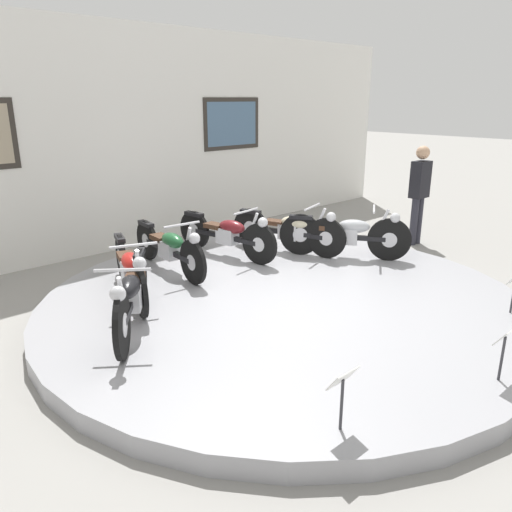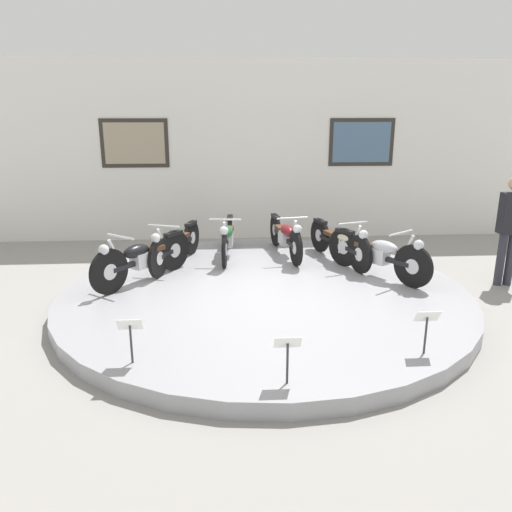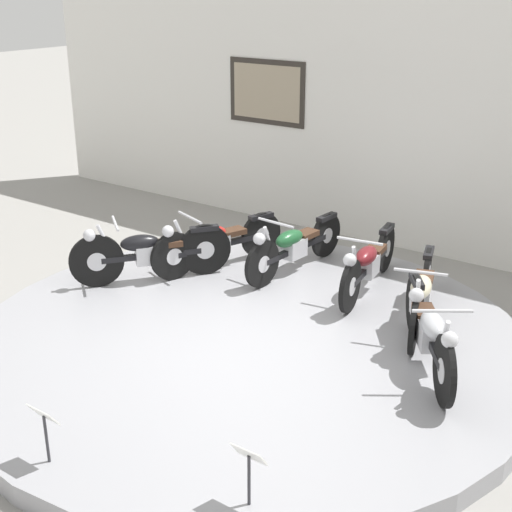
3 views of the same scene
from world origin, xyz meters
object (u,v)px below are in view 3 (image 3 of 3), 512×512
at_px(motorcycle_cream, 421,293).
at_px(motorcycle_black, 148,251).
at_px(info_placard_front_centre, 44,422).
at_px(motorcycle_silver, 430,331).
at_px(motorcycle_green, 294,245).
at_px(info_placard_front_right, 249,462).
at_px(motorcycle_maroon, 368,262).
at_px(motorcycle_red, 216,241).

bearing_deg(motorcycle_cream, motorcycle_black, -166.10).
height_order(motorcycle_black, info_placard_front_centre, motorcycle_black).
bearing_deg(motorcycle_silver, motorcycle_cream, 118.06).
height_order(motorcycle_green, motorcycle_cream, motorcycle_cream).
height_order(info_placard_front_centre, info_placard_front_right, same).
bearing_deg(motorcycle_green, motorcycle_maroon, 0.08).
xyz_separation_m(motorcycle_cream, motorcycle_silver, (0.43, -0.81, 0.01)).
bearing_deg(motorcycle_silver, motorcycle_black, 179.97).
xyz_separation_m(motorcycle_cream, info_placard_front_right, (0.16, -3.39, -0.01)).
height_order(motorcycle_maroon, motorcycle_silver, motorcycle_silver).
distance_m(motorcycle_maroon, motorcycle_silver, 1.84).
relative_size(motorcycle_red, info_placard_front_right, 3.67).
height_order(motorcycle_red, motorcycle_silver, motorcycle_silver).
distance_m(motorcycle_maroon, info_placard_front_right, 4.01).
bearing_deg(motorcycle_silver, motorcycle_green, 151.42).
relative_size(motorcycle_red, motorcycle_silver, 1.12).
xyz_separation_m(motorcycle_maroon, motorcycle_cream, (0.88, -0.48, 0.00)).
bearing_deg(motorcycle_maroon, motorcycle_green, -179.92).
xyz_separation_m(motorcycle_black, info_placard_front_centre, (1.84, -3.10, -0.03)).
bearing_deg(motorcycle_red, info_placard_front_centre, -70.15).
bearing_deg(motorcycle_red, motorcycle_black, -118.12).
xyz_separation_m(motorcycle_silver, info_placard_front_centre, (-1.84, -3.10, -0.02)).
height_order(motorcycle_red, info_placard_front_centre, motorcycle_red).
height_order(motorcycle_maroon, info_placard_front_centre, motorcycle_maroon).
xyz_separation_m(motorcycle_silver, info_placard_front_right, (-0.27, -2.58, -0.02)).
xyz_separation_m(motorcycle_cream, info_placard_front_centre, (-1.41, -3.90, -0.01)).
bearing_deg(motorcycle_maroon, info_placard_front_right, -74.97).
relative_size(motorcycle_black, info_placard_front_centre, 3.19).
bearing_deg(motorcycle_cream, motorcycle_silver, -61.94).
xyz_separation_m(motorcycle_red, motorcycle_silver, (3.25, -0.81, 0.01)).
height_order(motorcycle_red, motorcycle_green, motorcycle_red).
distance_m(motorcycle_silver, info_placard_front_centre, 3.60).
height_order(motorcycle_green, info_placard_front_right, motorcycle_green).
bearing_deg(info_placard_front_centre, motorcycle_red, 109.85).
xyz_separation_m(motorcycle_red, motorcycle_maroon, (1.94, 0.48, -0.00)).
height_order(motorcycle_black, motorcycle_maroon, motorcycle_black).
xyz_separation_m(motorcycle_black, motorcycle_maroon, (2.37, 1.29, -0.02)).
bearing_deg(motorcycle_black, motorcycle_green, 44.38).
bearing_deg(info_placard_front_centre, motorcycle_green, 96.83).
distance_m(info_placard_front_centre, info_placard_front_right, 1.65).
distance_m(motorcycle_red, info_placard_front_centre, 4.15).
bearing_deg(motorcycle_maroon, motorcycle_black, -151.47).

